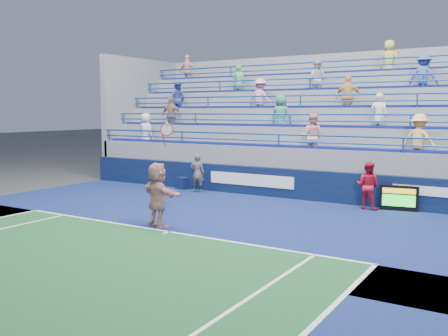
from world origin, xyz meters
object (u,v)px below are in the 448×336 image
Objects in this scene: judge_chair at (184,182)px; line_judge at (197,173)px; tennis_player at (158,195)px; ball_girl at (368,186)px; serve_speed_board at (399,198)px.

judge_chair is 0.57× the size of line_judge.
tennis_player is 1.89× the size of line_judge.
tennis_player is at bearing 57.62° from ball_girl.
serve_speed_board is 7.69m from line_judge.
judge_chair reaches higher than serve_speed_board.
judge_chair is 7.74m from ball_girl.
tennis_player is (3.45, -5.92, 0.63)m from judge_chair.
judge_chair is 0.30× the size of tennis_player.
judge_chair is 0.56× the size of ball_girl.
tennis_player is 1.85× the size of ball_girl.
serve_speed_board is at bearing 162.73° from line_judge.
tennis_player is 6.02m from line_judge.
judge_chair is at bearing 120.23° from tennis_player.
serve_speed_board is 0.78× the size of line_judge.
ball_girl is (6.73, 0.08, 0.02)m from line_judge.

